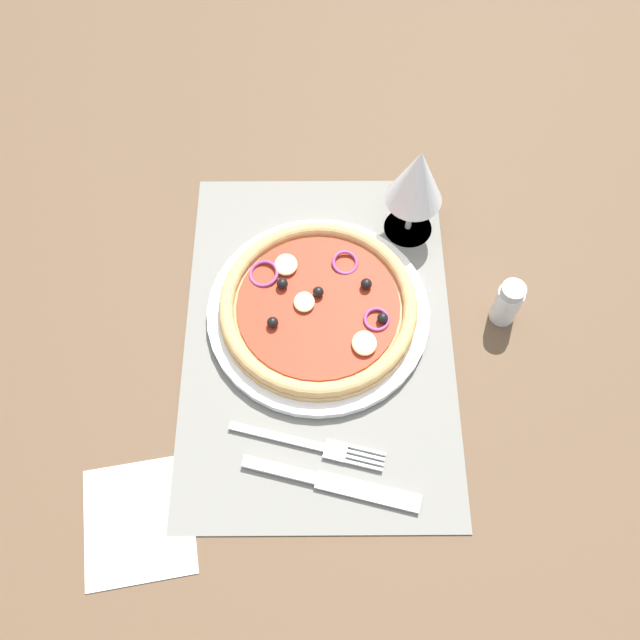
{
  "coord_description": "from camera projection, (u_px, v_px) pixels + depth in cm",
  "views": [
    {
      "loc": [
        38.23,
        -0.2,
        75.89
      ],
      "look_at": [
        -0.82,
        0.0,
        2.53
      ],
      "focal_mm": 38.91,
      "sensor_mm": 36.0,
      "label": 1
    }
  ],
  "objects": [
    {
      "name": "ground_plane",
      "position": [
        320.0,
        340.0,
        0.86
      ],
      "size": [
        190.0,
        140.0,
        2.4
      ],
      "primitive_type": "cube",
      "color": "brown"
    },
    {
      "name": "placemat",
      "position": [
        320.0,
        335.0,
        0.85
      ],
      "size": [
        47.81,
        32.62,
        0.4
      ],
      "primitive_type": "cube",
      "color": "slate",
      "rests_on": "ground_plane"
    },
    {
      "name": "plate",
      "position": [
        322.0,
        312.0,
        0.85
      ],
      "size": [
        27.37,
        27.37,
        1.13
      ],
      "primitive_type": "cylinder",
      "color": "white",
      "rests_on": "placemat"
    },
    {
      "name": "pizza",
      "position": [
        322.0,
        306.0,
        0.84
      ],
      "size": [
        24.24,
        24.24,
        2.7
      ],
      "color": "tan",
      "rests_on": "plate"
    },
    {
      "name": "fork",
      "position": [
        317.0,
        446.0,
        0.78
      ],
      "size": [
        5.87,
        17.82,
        0.44
      ],
      "rotation": [
        0.0,
        0.0,
        1.32
      ],
      "color": "silver",
      "rests_on": "placemat"
    },
    {
      "name": "knife",
      "position": [
        334.0,
        483.0,
        0.76
      ],
      "size": [
        6.5,
        19.79,
        0.62
      ],
      "rotation": [
        0.0,
        0.0,
        1.32
      ],
      "color": "silver",
      "rests_on": "placemat"
    },
    {
      "name": "wine_glass",
      "position": [
        419.0,
        179.0,
        0.83
      ],
      "size": [
        7.2,
        7.2,
        14.9
      ],
      "color": "silver",
      "rests_on": "ground_plane"
    },
    {
      "name": "napkin",
      "position": [
        141.0,
        521.0,
        0.74
      ],
      "size": [
        14.72,
        13.66,
        0.36
      ],
      "primitive_type": "cube",
      "rotation": [
        0.0,
        0.0,
        0.17
      ],
      "color": "white",
      "rests_on": "ground_plane"
    },
    {
      "name": "pepper_shaker",
      "position": [
        509.0,
        303.0,
        0.83
      ],
      "size": [
        3.2,
        3.2,
        6.7
      ],
      "color": "silver",
      "rests_on": "ground_plane"
    }
  ]
}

